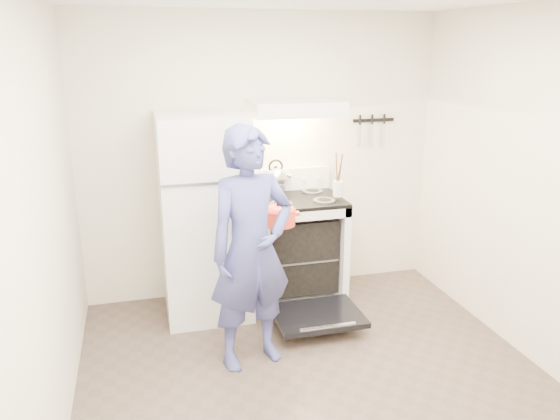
{
  "coord_description": "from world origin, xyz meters",
  "views": [
    {
      "loc": [
        -1.08,
        -2.87,
        2.22
      ],
      "look_at": [
        -0.05,
        1.0,
        1.0
      ],
      "focal_mm": 35.0,
      "sensor_mm": 36.0,
      "label": 1
    }
  ],
  "objects_px": {
    "stove_body": "(297,251)",
    "tea_kettle": "(276,176)",
    "person": "(251,250)",
    "refrigerator": "(204,217)",
    "dutch_oven": "(279,217)"
  },
  "relations": [
    {
      "from": "dutch_oven",
      "to": "stove_body",
      "type": "bearing_deg",
      "value": 59.71
    },
    {
      "from": "stove_body",
      "to": "refrigerator",
      "type": "bearing_deg",
      "value": -178.23
    },
    {
      "from": "tea_kettle",
      "to": "person",
      "type": "relative_size",
      "value": 0.17
    },
    {
      "from": "refrigerator",
      "to": "dutch_oven",
      "type": "xyz_separation_m",
      "value": [
        0.51,
        -0.49,
        0.11
      ]
    },
    {
      "from": "stove_body",
      "to": "tea_kettle",
      "type": "height_order",
      "value": "tea_kettle"
    },
    {
      "from": "stove_body",
      "to": "person",
      "type": "relative_size",
      "value": 0.53
    },
    {
      "from": "tea_kettle",
      "to": "refrigerator",
      "type": "bearing_deg",
      "value": -160.06
    },
    {
      "from": "stove_body",
      "to": "tea_kettle",
      "type": "distance_m",
      "value": 0.69
    },
    {
      "from": "refrigerator",
      "to": "tea_kettle",
      "type": "relative_size",
      "value": 5.72
    },
    {
      "from": "refrigerator",
      "to": "person",
      "type": "relative_size",
      "value": 0.99
    },
    {
      "from": "stove_body",
      "to": "tea_kettle",
      "type": "relative_size",
      "value": 3.1
    },
    {
      "from": "refrigerator",
      "to": "person",
      "type": "bearing_deg",
      "value": -76.17
    },
    {
      "from": "refrigerator",
      "to": "person",
      "type": "distance_m",
      "value": 0.9
    },
    {
      "from": "refrigerator",
      "to": "dutch_oven",
      "type": "height_order",
      "value": "refrigerator"
    },
    {
      "from": "person",
      "to": "dutch_oven",
      "type": "bearing_deg",
      "value": 37.0
    }
  ]
}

